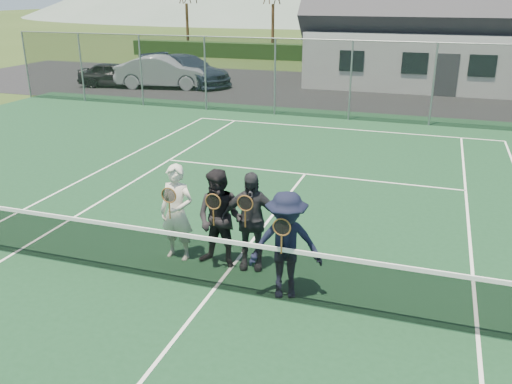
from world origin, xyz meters
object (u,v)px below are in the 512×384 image
Objects in this scene: player_d at (286,245)px; player_b at (220,219)px; car_b at (164,72)px; player_a at (177,212)px; tennis_net at (214,261)px; car_c at (186,70)px; clubhouse at (464,6)px; player_c at (250,221)px; car_a at (115,74)px.

player_b is at bearing 154.97° from player_d.
player_b is (10.09, -17.19, 0.12)m from car_b.
player_d is (2.25, -0.68, -0.00)m from player_a.
tennis_net is 6.49× the size of player_b.
car_c is 14.80m from clubhouse.
car_b is 2.70× the size of player_c.
player_c reaches higher than tennis_net.
clubhouse reaches higher than car_a.
player_a is 1.00× the size of player_d.
clubhouse is 8.67× the size of player_d.
player_b is at bearing -153.29° from car_a.
car_b is (2.60, 0.51, 0.17)m from car_a.
car_c is 20.19m from player_a.
car_b is 1.34m from car_c.
car_a is 18.43m from clubhouse.
tennis_net is 0.75× the size of clubhouse.
player_c is (10.63, -17.08, 0.12)m from car_b.
car_c is 0.35× the size of clubhouse.
clubhouse reaches higher than car_b.
player_a is at bearing -102.38° from clubhouse.
car_c is at bearing 115.01° from player_a.
player_d reaches higher than car_b.
player_d is (1.17, 0.18, 0.38)m from tennis_net.
player_c is at bearing -158.62° from car_b.
clubhouse is at bearing 83.22° from player_d.
car_b is at bearing 118.32° from player_a.
car_c is at bearing 119.60° from player_d.
car_b is 0.90× the size of car_c.
clubhouse is 8.67× the size of player_c.
player_a is at bearing -155.14° from car_a.
player_d is at bearing -41.42° from player_c.
clubhouse is 23.74m from player_b.
player_a is at bearing -162.21° from car_b.
player_b is (9.39, -18.33, 0.14)m from car_c.
player_b is at bearing -169.17° from player_c.
tennis_net is 6.49× the size of player_a.
tennis_net is 6.49× the size of player_d.
clubhouse is (14.32, 5.98, 3.19)m from car_b.
car_c is 3.00× the size of player_c.
player_c and player_d have the same top height.
car_a is at bearing 126.42° from tennis_net.
player_a and player_b have the same top height.
car_b reaches higher than car_c.
clubhouse reaches higher than car_c.
player_a reaches higher than car_a.
car_b is 21.22m from player_d.
clubhouse reaches higher than player_b.
player_b is at bearing 105.17° from tennis_net.
player_c is at bearing -99.09° from clubhouse.
player_c is (0.54, 0.10, 0.00)m from player_b.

